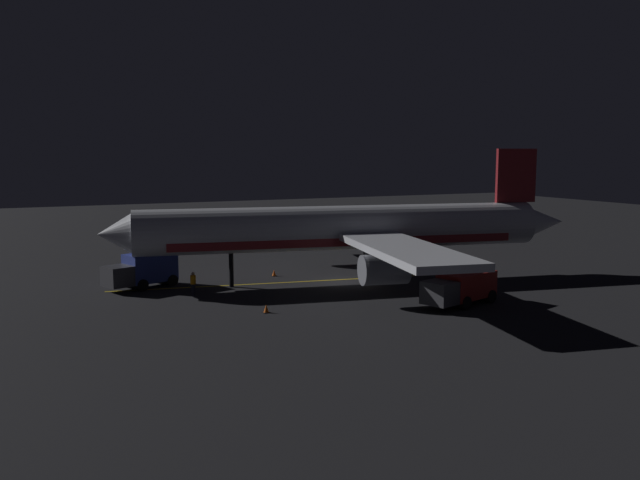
% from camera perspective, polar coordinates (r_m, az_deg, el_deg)
% --- Properties ---
extents(ground_plane, '(180.00, 180.00, 0.20)m').
position_cam_1_polar(ground_plane, '(54.32, 1.91, -3.65)').
color(ground_plane, black).
extents(apron_guide_stripe, '(5.17, 27.95, 0.01)m').
position_cam_1_polar(apron_guide_stripe, '(54.03, -2.62, -3.60)').
color(apron_guide_stripe, gold).
rests_on(apron_guide_stripe, ground_plane).
extents(airliner, '(34.87, 38.60, 10.67)m').
position_cam_1_polar(airliner, '(53.83, 2.56, 0.87)').
color(airliner, silver).
rests_on(airliner, ground_plane).
extents(baggage_truck, '(3.91, 5.92, 2.63)m').
position_cam_1_polar(baggage_truck, '(53.33, -14.74, -2.56)').
color(baggage_truck, navy).
rests_on(baggage_truck, ground_plane).
extents(catering_truck, '(3.83, 6.39, 2.20)m').
position_cam_1_polar(catering_truck, '(46.78, 11.90, -4.05)').
color(catering_truck, maroon).
rests_on(catering_truck, ground_plane).
extents(ground_crew_worker, '(0.40, 0.40, 1.74)m').
position_cam_1_polar(ground_crew_worker, '(49.73, -10.73, -3.66)').
color(ground_crew_worker, black).
rests_on(ground_crew_worker, ground_plane).
extents(traffic_cone_near_left, '(0.50, 0.50, 0.55)m').
position_cam_1_polar(traffic_cone_near_left, '(56.73, -3.93, -2.83)').
color(traffic_cone_near_left, '#EA590F').
rests_on(traffic_cone_near_left, ground_plane).
extents(traffic_cone_near_right, '(0.50, 0.50, 0.55)m').
position_cam_1_polar(traffic_cone_near_right, '(44.00, -4.60, -5.86)').
color(traffic_cone_near_right, '#EA590F').
rests_on(traffic_cone_near_right, ground_plane).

